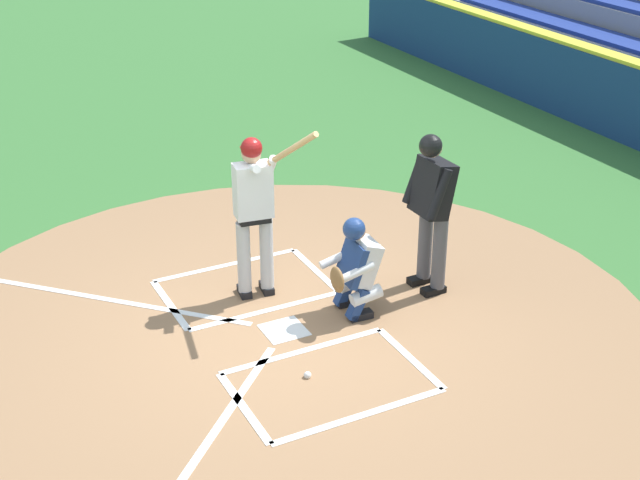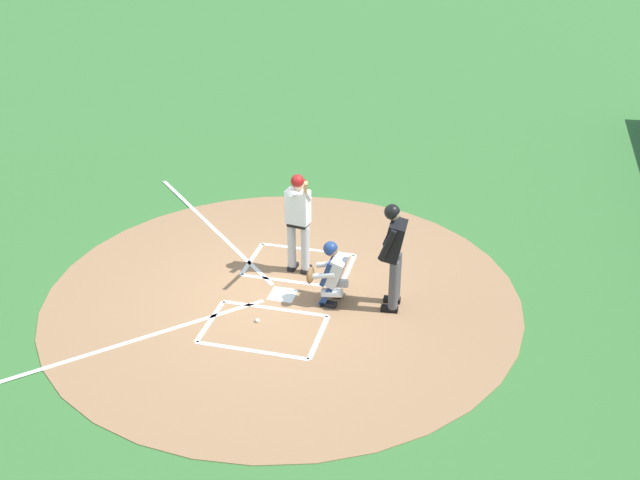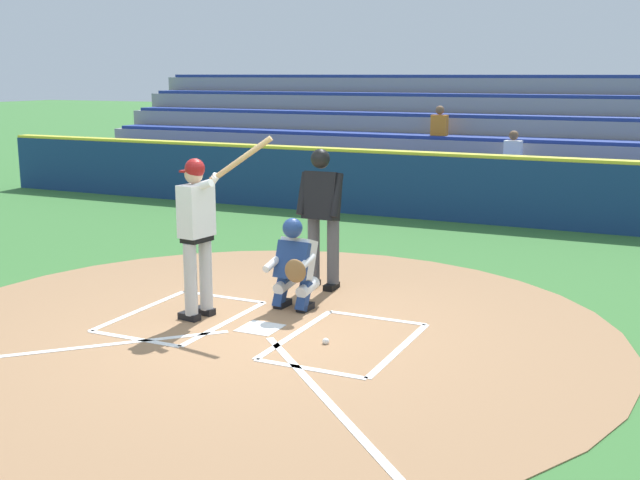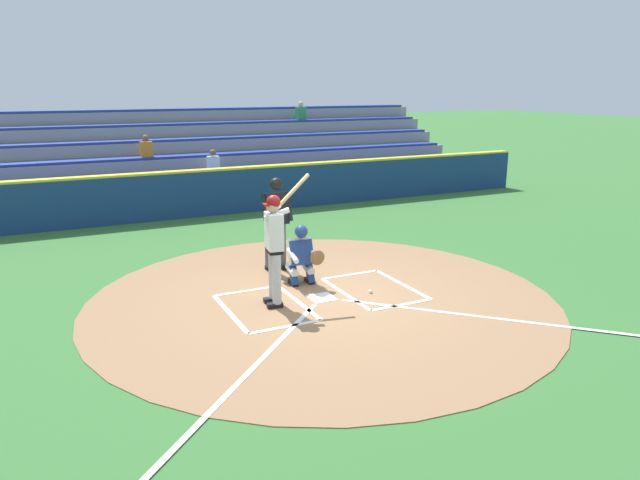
% 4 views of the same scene
% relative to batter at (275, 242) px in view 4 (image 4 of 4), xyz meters
% --- Properties ---
extents(ground_plane, '(120.00, 120.00, 0.00)m').
position_rel_batter_xyz_m(ground_plane, '(-0.83, 0.06, -1.10)').
color(ground_plane, '#387033').
extents(dirt_circle, '(8.00, 8.00, 0.01)m').
position_rel_batter_xyz_m(dirt_circle, '(-0.83, 0.06, -1.09)').
color(dirt_circle, '#99704C').
rests_on(dirt_circle, ground).
extents(home_plate_and_chalk, '(7.93, 4.91, 0.01)m').
position_rel_batter_xyz_m(home_plate_and_chalk, '(-0.83, 0.94, -1.08)').
color(home_plate_and_chalk, white).
rests_on(home_plate_and_chalk, dirt_circle).
extents(batter, '(1.01, 0.61, 2.13)m').
position_rel_batter_xyz_m(batter, '(0.00, 0.00, 0.00)').
color(batter, '#BCBCBC').
rests_on(batter, ground).
extents(catcher, '(0.59, 0.63, 1.13)m').
position_rel_batter_xyz_m(catcher, '(-0.84, -0.78, -0.51)').
color(catcher, black).
rests_on(catcher, ground).
extents(plate_umpire, '(0.59, 0.41, 1.86)m').
position_rel_batter_xyz_m(plate_umpire, '(-0.74, -1.78, -0.02)').
color(plate_umpire, '#4C4C51').
rests_on(plate_umpire, ground).
extents(baseball, '(0.07, 0.07, 0.07)m').
position_rel_batter_xyz_m(baseball, '(-1.71, 0.22, -1.06)').
color(baseball, white).
rests_on(baseball, ground).
extents(backstop_wall, '(22.00, 0.36, 1.31)m').
position_rel_batter_xyz_m(backstop_wall, '(-0.83, -7.44, -0.45)').
color(backstop_wall, navy).
rests_on(backstop_wall, ground).
extents(bleacher_stand, '(20.00, 5.10, 3.00)m').
position_rel_batter_xyz_m(bleacher_stand, '(-0.83, -11.27, -0.10)').
color(bleacher_stand, gray).
rests_on(bleacher_stand, ground).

